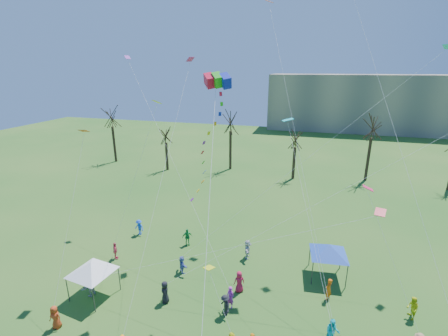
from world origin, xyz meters
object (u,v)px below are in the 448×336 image
(big_box_kite, at_px, (211,151))
(canopy_tent_blue, at_px, (329,249))
(distant_building, at_px, (382,103))
(canopy_tent_white, at_px, (92,267))

(big_box_kite, bearing_deg, canopy_tent_blue, 29.92)
(distant_building, height_order, canopy_tent_blue, distant_building)
(big_box_kite, bearing_deg, canopy_tent_white, -164.41)
(canopy_tent_blue, bearing_deg, canopy_tent_white, -156.97)
(canopy_tent_white, bearing_deg, distant_building, 67.04)
(distant_building, relative_size, canopy_tent_white, 15.24)
(big_box_kite, distance_m, canopy_tent_white, 12.72)
(distant_building, bearing_deg, big_box_kite, -107.83)
(distant_building, bearing_deg, canopy_tent_white, -112.96)
(distant_building, height_order, canopy_tent_white, distant_building)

